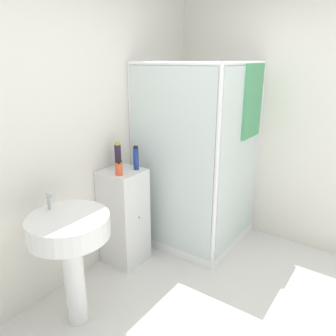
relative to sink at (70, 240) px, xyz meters
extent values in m
cube|color=silver|center=(0.41, 0.45, 0.57)|extent=(6.40, 0.06, 2.50)
cube|color=silver|center=(2.11, -1.25, 0.57)|extent=(0.06, 6.40, 2.50)
cube|color=white|center=(1.60, -0.06, -0.63)|extent=(0.97, 0.97, 0.09)
cylinder|color=white|center=(2.07, 0.40, 0.25)|extent=(0.04, 0.04, 1.85)
cylinder|color=white|center=(1.13, 0.40, 0.25)|extent=(0.04, 0.04, 1.85)
cylinder|color=white|center=(2.07, -0.53, 0.25)|extent=(0.04, 0.04, 1.85)
cylinder|color=white|center=(1.13, -0.53, 0.25)|extent=(0.04, 0.04, 1.85)
cylinder|color=white|center=(1.60, -0.53, 1.15)|extent=(0.94, 0.04, 0.04)
cylinder|color=white|center=(1.60, 0.40, 1.15)|extent=(0.94, 0.04, 0.04)
cylinder|color=white|center=(1.13, -0.06, 1.15)|extent=(0.04, 0.94, 0.04)
cylinder|color=white|center=(2.07, -0.06, 1.15)|extent=(0.04, 0.94, 0.04)
cube|color=silver|center=(1.60, -0.54, 0.27)|extent=(0.90, 0.01, 1.73)
cube|color=silver|center=(1.12, -0.06, 0.27)|extent=(0.01, 0.90, 1.73)
cylinder|color=#B7BABF|center=(1.84, 0.34, 0.10)|extent=(0.02, 0.02, 1.39)
cylinder|color=#B7BABF|center=(1.84, 0.29, 0.82)|extent=(0.07, 0.07, 0.04)
cube|color=#4C9966|center=(1.75, -0.56, 0.81)|extent=(0.39, 0.03, 0.68)
cube|color=silver|center=(0.80, 0.24, -0.22)|extent=(0.35, 0.35, 0.92)
sphere|color=gold|center=(0.80, 0.05, -0.17)|extent=(0.02, 0.02, 0.02)
cylinder|color=white|center=(0.00, 0.00, -0.32)|extent=(0.15, 0.15, 0.71)
cylinder|color=white|center=(0.00, 0.00, 0.11)|extent=(0.56, 0.56, 0.15)
cylinder|color=#B7BABF|center=(0.00, 0.19, 0.25)|extent=(0.02, 0.02, 0.13)
cube|color=#B7BABF|center=(0.00, 0.16, 0.30)|extent=(0.02, 0.07, 0.02)
cylinder|color=#E5562D|center=(0.70, 0.18, 0.29)|extent=(0.06, 0.06, 0.10)
cylinder|color=black|center=(0.70, 0.18, 0.35)|extent=(0.02, 0.02, 0.02)
cube|color=black|center=(0.70, 0.16, 0.37)|extent=(0.02, 0.04, 0.01)
cylinder|color=#281E33|center=(0.83, 0.31, 0.35)|extent=(0.06, 0.06, 0.22)
cylinder|color=gold|center=(0.83, 0.31, 0.47)|extent=(0.05, 0.05, 0.02)
cylinder|color=navy|center=(0.90, 0.16, 0.34)|extent=(0.05, 0.05, 0.19)
cylinder|color=black|center=(0.90, 0.16, 0.45)|extent=(0.04, 0.04, 0.02)
camera|label=1|loc=(-1.23, -1.69, 1.19)|focal=35.00mm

